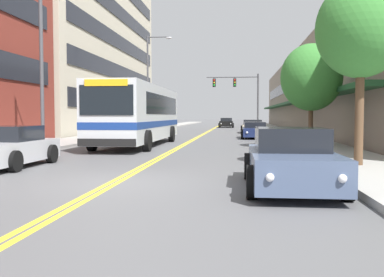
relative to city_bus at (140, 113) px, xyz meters
name	(u,v)px	position (x,y,z in m)	size (l,w,h in m)	color
ground_plane	(210,130)	(2.43, 23.85, -1.83)	(240.00, 240.00, 0.00)	#565659
sidewalk_left	(148,129)	(-4.59, 23.85, -1.75)	(3.04, 106.00, 0.17)	#9E9B96
sidewalk_right	(274,130)	(9.45, 23.85, -1.75)	(3.04, 106.00, 0.17)	#9E9B96
centre_line	(210,130)	(2.43, 23.85, -1.83)	(0.34, 106.00, 0.01)	yellow
office_tower_left	(64,15)	(-12.34, 19.26, 10.11)	(12.08, 30.44, 23.88)	beige
storefront_row_right	(329,93)	(15.20, 23.85, 2.29)	(9.10, 68.00, 8.24)	gray
city_bus	(140,113)	(0.00, 0.00, 0.00)	(2.93, 11.98, 3.24)	silver
car_silver_parked_left_near	(9,148)	(-1.93, -10.37, -1.21)	(2.04, 4.17, 1.33)	#B7B7BC
car_white_parked_left_mid	(152,127)	(-1.85, 12.57, -1.20)	(2.07, 4.58, 1.37)	white
car_slate_blue_parked_right_foreground	(291,160)	(6.70, -13.59, -1.19)	(2.07, 4.46, 1.39)	#475675
car_champagne_parked_right_mid	(252,127)	(6.85, 17.35, -1.24)	(2.20, 4.57, 1.26)	beige
car_navy_parked_right_far	(255,131)	(6.71, 7.89, -1.26)	(2.00, 4.48, 1.19)	#19234C
car_black_moving_lead	(226,123)	(3.88, 35.70, -1.21)	(2.06, 4.35, 1.32)	black
traffic_signal_mast	(240,90)	(5.67, 23.87, 2.59)	(5.73, 0.38, 6.21)	#47474C
street_lamp_left_near	(48,24)	(-2.54, -5.94, 3.71)	(2.64, 0.28, 9.42)	#47474C
street_lamp_left_far	(151,76)	(-2.57, 15.64, 3.46)	(2.36, 0.28, 9.02)	#47474C
street_tree_right_near	(361,29)	(9.15, -10.07, 2.42)	(2.69, 2.69, 5.59)	brown
street_tree_right_mid	(311,77)	(9.07, -1.85, 1.70)	(3.00, 3.00, 5.03)	brown
fire_hydrant	(300,139)	(8.38, -3.13, -1.24)	(0.32, 0.24, 0.85)	red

